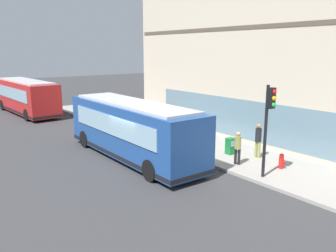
% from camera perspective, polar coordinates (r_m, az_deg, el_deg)
% --- Properties ---
extents(ground, '(120.00, 120.00, 0.00)m').
position_cam_1_polar(ground, '(18.00, -4.56, -6.29)').
color(ground, '#38383A').
extents(sidewalk_curb, '(4.49, 40.00, 0.15)m').
position_cam_1_polar(sidewalk_curb, '(20.89, 6.66, -3.48)').
color(sidewalk_curb, '#9E9991').
rests_on(sidewalk_curb, ground).
extents(building_corner, '(9.49, 20.42, 12.77)m').
position_cam_1_polar(building_corner, '(25.48, 18.67, 13.15)').
color(building_corner, beige).
rests_on(building_corner, ground).
extents(city_bus_nearside, '(2.68, 10.07, 3.07)m').
position_cam_1_polar(city_bus_nearside, '(18.70, -5.88, -0.66)').
color(city_bus_nearside, '#1E478C').
rests_on(city_bus_nearside, ground).
extents(city_bus_far_down_street, '(2.96, 10.14, 3.07)m').
position_cam_1_polar(city_bus_far_down_street, '(34.32, -22.19, 4.44)').
color(city_bus_far_down_street, red).
rests_on(city_bus_far_down_street, ground).
extents(traffic_light_near_corner, '(0.32, 0.49, 4.14)m').
position_cam_1_polar(traffic_light_near_corner, '(15.63, 16.17, 1.87)').
color(traffic_light_near_corner, black).
rests_on(traffic_light_near_corner, sidewalk_curb).
extents(fire_hydrant, '(0.35, 0.35, 0.74)m').
position_cam_1_polar(fire_hydrant, '(17.69, 18.08, -5.48)').
color(fire_hydrant, red).
rests_on(fire_hydrant, sidewalk_curb).
extents(pedestrian_by_light_pole, '(0.32, 0.32, 1.64)m').
position_cam_1_polar(pedestrian_by_light_pole, '(26.46, -3.25, 2.20)').
color(pedestrian_by_light_pole, '#B23338').
rests_on(pedestrian_by_light_pole, sidewalk_curb).
extents(pedestrian_near_building_entrance, '(0.32, 0.32, 1.67)m').
position_cam_1_polar(pedestrian_near_building_entrance, '(17.55, 11.35, -3.21)').
color(pedestrian_near_building_entrance, black).
rests_on(pedestrian_near_building_entrance, sidewalk_curb).
extents(pedestrian_near_hydrant, '(0.32, 0.32, 1.83)m').
position_cam_1_polar(pedestrian_near_hydrant, '(18.88, 14.55, -1.93)').
color(pedestrian_near_hydrant, '#99994C').
rests_on(pedestrian_near_hydrant, sidewalk_curb).
extents(newspaper_vending_box, '(0.44, 0.43, 0.90)m').
position_cam_1_polar(newspaper_vending_box, '(19.37, 10.19, -3.24)').
color(newspaper_vending_box, '#197233').
rests_on(newspaper_vending_box, sidewalk_curb).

